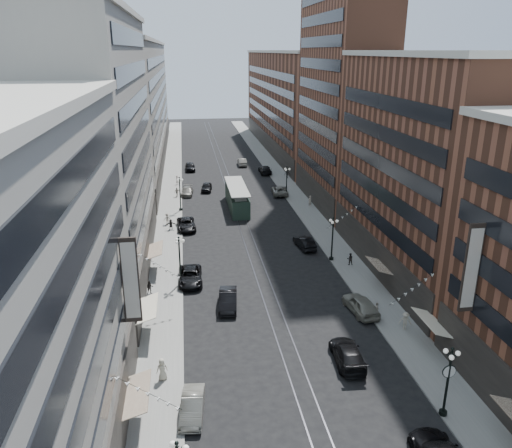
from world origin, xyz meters
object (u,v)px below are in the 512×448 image
car_7 (186,224)px  pedestrian_extra_0 (177,180)px  car_10 (305,243)px  lamppost_se_mid (287,181)px  car_11 (280,191)px  pedestrian_4 (377,310)px  car_13 (207,187)px  car_4 (361,305)px  car_14 (242,162)px  car_2 (190,276)px  car_5 (228,300)px  pedestrian_5 (171,224)px  pedestrian_extra_2 (405,321)px  pedestrian_8 (310,201)px  pedestrian_6 (177,192)px  car_8 (187,191)px  streetcar (237,198)px  car_9 (190,167)px  pedestrian_extra_1 (167,219)px  car_6 (348,354)px  car_1 (192,406)px  pedestrian_9 (287,173)px  pedestrian_1 (162,369)px  lamppost_sw_mid (180,193)px  car_12 (265,170)px  pedestrian_7 (350,259)px  lamppost_se_near (448,378)px  lamppost_se_far (332,237)px  pedestrian_2 (150,287)px  lamppost_sw_far (180,259)px

car_7 → pedestrian_extra_0: bearing=89.8°
car_10 → lamppost_se_mid: bearing=-103.3°
car_11 → pedestrian_extra_0: bearing=-23.2°
pedestrian_4 → car_13: pedestrian_4 is taller
car_4 → car_11: 43.08m
car_14 → pedestrian_extra_0: bearing=46.3°
car_7 → car_11: size_ratio=0.99×
car_2 → car_5: (3.65, -6.22, 0.05)m
pedestrian_5 → pedestrian_extra_2: (21.90, -30.72, 0.12)m
car_14 → pedestrian_8: bearing=102.0°
car_13 → car_4: bearing=-67.5°
car_2 → pedestrian_6: bearing=93.3°
car_8 → pedestrian_6: (-1.77, -1.11, 0.25)m
streetcar → pedestrian_6: 12.47m
car_9 → pedestrian_extra_1: size_ratio=3.06×
car_6 → car_8: 54.48m
car_1 → car_4: (16.80, 12.42, 0.15)m
car_13 → pedestrian_9: 18.11m
car_6 → pedestrian_1: size_ratio=3.02×
car_11 → lamppost_sw_mid: bearing=26.3°
car_12 → pedestrian_7: bearing=93.2°
pedestrian_4 → car_9: bearing=29.1°
lamppost_sw_mid → car_13: bearing=67.7°
car_1 → car_9: car_9 is taller
car_1 → car_5: car_5 is taller
pedestrian_4 → pedestrian_9: size_ratio=0.86×
car_1 → pedestrian_8: bearing=72.4°
lamppost_se_near → car_6: size_ratio=1.00×
lamppost_sw_mid → car_6: (13.70, -43.76, -2.29)m
pedestrian_4 → pedestrian_9: 56.03m
lamppost_se_near → lamppost_se_far: same height
pedestrian_extra_1 → pedestrian_5: bearing=93.8°
lamppost_se_near → pedestrian_2: bearing=134.8°
pedestrian_6 → pedestrian_extra_1: 14.78m
pedestrian_extra_1 → car_11: bearing=-153.7°
pedestrian_5 → lamppost_se_mid: bearing=31.7°
lamppost_se_mid → pedestrian_6: (-19.03, 3.14, -2.14)m
pedestrian_8 → pedestrian_9: size_ratio=1.00×
pedestrian_1 → pedestrian_6: pedestrian_1 is taller
pedestrian_8 → pedestrian_4: bearing=58.5°
lamppost_sw_mid → car_12: bearing=53.4°
car_9 → car_1: bearing=-92.0°
lamppost_se_mid → pedestrian_6: lamppost_se_mid is taller
streetcar → pedestrian_8: streetcar is taller
pedestrian_1 → pedestrian_extra_2: 22.35m
car_4 → lamppost_se_mid: bearing=-97.9°
car_4 → pedestrian_extra_2: size_ratio=2.95×
pedestrian_5 → pedestrian_9: 35.89m
pedestrian_2 → lamppost_sw_far: bearing=23.6°
car_2 → pedestrian_extra_1: size_ratio=3.37×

